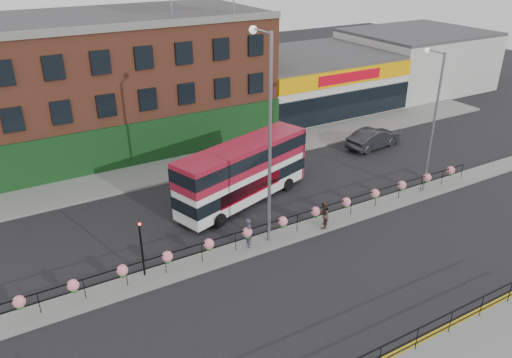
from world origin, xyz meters
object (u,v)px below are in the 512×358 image
car (374,138)px  lamp_column_east (433,111)px  double_decker_bus (244,167)px  pedestrian_b (324,215)px  lamp_column_west (267,124)px  pedestrian_a (249,233)px

car → lamp_column_east: (-2.56, -7.56, 4.82)m
double_decker_bus → lamp_column_east: 12.47m
double_decker_bus → pedestrian_b: 6.05m
lamp_column_west → double_decker_bus: bearing=76.2°
double_decker_bus → lamp_column_east: size_ratio=1.10×
pedestrian_b → lamp_column_west: lamp_column_west is taller
car → pedestrian_a: bearing=109.0°
pedestrian_a → lamp_column_east: (13.52, 0.29, 4.61)m
double_decker_bus → lamp_column_west: (-1.15, -4.68, 4.48)m
double_decker_bus → lamp_column_west: 6.59m
double_decker_bus → car: double_decker_bus is taller
pedestrian_a → lamp_column_west: (1.25, 0.25, 5.93)m
pedestrian_a → pedestrian_b: 4.74m
pedestrian_a → car: bearing=-39.7°
car → lamp_column_east: 9.32m
pedestrian_b → lamp_column_east: size_ratio=0.18×
double_decker_bus → lamp_column_east: lamp_column_east is taller
pedestrian_b → pedestrian_a: bearing=-48.4°
double_decker_bus → car: size_ratio=2.01×
double_decker_bus → pedestrian_a: 5.67m
pedestrian_b → car: bearing=173.2°
lamp_column_east → lamp_column_west: bearing=-179.8°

